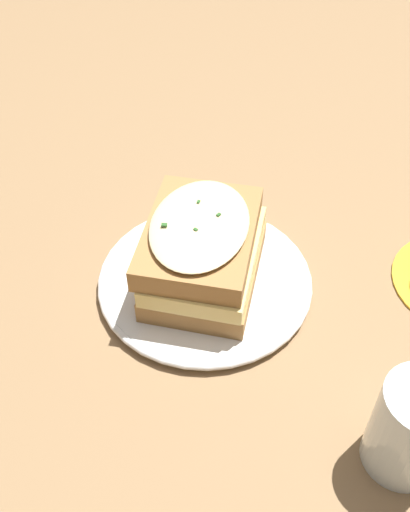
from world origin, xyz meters
The scene contains 3 objects.
ground_plane centered at (0.00, 0.00, 0.00)m, with size 2.40×2.40×0.00m, color olive.
dinner_plate centered at (0.02, -0.01, 0.01)m, with size 0.23×0.23×0.01m.
sandwich centered at (0.02, -0.01, 0.05)m, with size 0.18×0.19×0.08m.
Camera 1 is at (0.19, 0.39, 0.50)m, focal length 42.00 mm.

